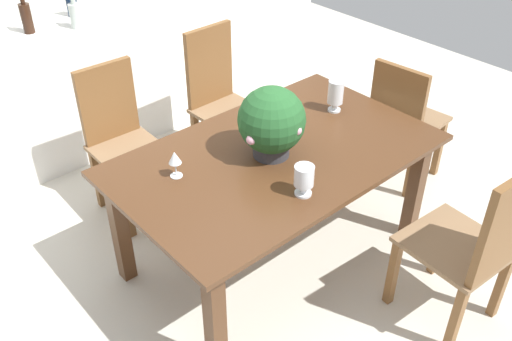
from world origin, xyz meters
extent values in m
plane|color=beige|center=(0.00, 0.00, 0.00)|extent=(7.04, 7.04, 0.00)
cube|color=#4C2D19|center=(0.00, -0.25, 0.73)|extent=(1.76, 1.07, 0.03)
cube|color=#4C2D19|center=(-0.77, -0.68, 0.36)|extent=(0.08, 0.08, 0.71)
cube|color=#4C2D19|center=(0.77, -0.68, 0.36)|extent=(0.08, 0.08, 0.71)
cube|color=#4C2D19|center=(-0.77, 0.17, 0.36)|extent=(0.08, 0.08, 0.71)
cube|color=#4C2D19|center=(0.77, 0.17, 0.36)|extent=(0.08, 0.08, 0.71)
cube|color=brown|center=(-0.57, 0.47, 0.22)|extent=(0.04, 0.04, 0.45)
cube|color=brown|center=(-0.23, 0.46, 0.22)|extent=(0.04, 0.04, 0.45)
cube|color=brown|center=(-0.56, 0.87, 0.22)|extent=(0.04, 0.04, 0.45)
cube|color=brown|center=(-0.22, 0.86, 0.22)|extent=(0.04, 0.04, 0.45)
cube|color=olive|center=(-0.40, 0.67, 0.46)|extent=(0.42, 0.48, 0.03)
cube|color=brown|center=(-0.39, 0.88, 0.73)|extent=(0.38, 0.05, 0.51)
cube|color=brown|center=(0.23, 0.49, 0.22)|extent=(0.05, 0.05, 0.45)
cube|color=brown|center=(0.57, 0.50, 0.22)|extent=(0.05, 0.05, 0.45)
cube|color=brown|center=(0.22, 0.83, 0.22)|extent=(0.05, 0.05, 0.45)
cube|color=brown|center=(0.56, 0.84, 0.22)|extent=(0.05, 0.05, 0.45)
cube|color=olive|center=(0.40, 0.67, 0.46)|extent=(0.43, 0.42, 0.03)
cube|color=brown|center=(0.39, 0.85, 0.75)|extent=(0.38, 0.05, 0.56)
cube|color=brown|center=(1.47, -0.41, 0.22)|extent=(0.05, 0.05, 0.45)
cube|color=brown|center=(1.44, -0.07, 0.22)|extent=(0.05, 0.05, 0.45)
cube|color=brown|center=(1.09, -0.44, 0.22)|extent=(0.05, 0.05, 0.45)
cube|color=brown|center=(1.06, -0.10, 0.22)|extent=(0.05, 0.05, 0.45)
cube|color=olive|center=(1.26, -0.25, 0.46)|extent=(0.49, 0.46, 0.03)
cube|color=brown|center=(1.06, -0.27, 0.70)|extent=(0.07, 0.39, 0.45)
cube|color=brown|center=(0.60, -0.99, 0.22)|extent=(0.05, 0.05, 0.45)
cube|color=brown|center=(0.22, -0.96, 0.22)|extent=(0.05, 0.05, 0.45)
cube|color=brown|center=(0.57, -1.39, 0.22)|extent=(0.05, 0.05, 0.45)
cube|color=brown|center=(0.19, -1.36, 0.22)|extent=(0.05, 0.05, 0.45)
cube|color=olive|center=(0.40, -1.17, 0.46)|extent=(0.49, 0.51, 0.03)
cube|color=brown|center=(0.38, -1.39, 0.75)|extent=(0.42, 0.07, 0.56)
cylinder|color=#333338|center=(-0.03, -0.25, 0.78)|extent=(0.20, 0.20, 0.08)
sphere|color=#235628|center=(-0.03, -0.25, 0.96)|extent=(0.36, 0.36, 0.36)
sphere|color=#DB9EB2|center=(0.02, -0.35, 0.99)|extent=(0.05, 0.05, 0.05)
sphere|color=#DB9EB2|center=(-0.01, -0.41, 0.95)|extent=(0.05, 0.05, 0.05)
sphere|color=#DB9EB2|center=(0.00, -0.40, 0.94)|extent=(0.05, 0.05, 0.05)
sphere|color=#DB9EB2|center=(-0.20, -0.28, 0.92)|extent=(0.05, 0.05, 0.05)
sphere|color=#DB9EB2|center=(-0.20, -0.27, 0.91)|extent=(0.04, 0.04, 0.04)
cylinder|color=silver|center=(0.58, -0.15, 0.75)|extent=(0.08, 0.08, 0.01)
cylinder|color=silver|center=(0.58, -0.15, 0.77)|extent=(0.03, 0.03, 0.04)
cylinder|color=silver|center=(0.58, -0.15, 0.87)|extent=(0.09, 0.09, 0.14)
cylinder|color=silver|center=(-0.15, -0.61, 0.75)|extent=(0.09, 0.09, 0.01)
cylinder|color=silver|center=(-0.15, -0.61, 0.78)|extent=(0.03, 0.03, 0.05)
cylinder|color=silver|center=(-0.15, -0.61, 0.85)|extent=(0.10, 0.10, 0.10)
cylinder|color=silver|center=(-0.53, -0.08, 0.74)|extent=(0.06, 0.06, 0.00)
cylinder|color=silver|center=(-0.53, -0.08, 0.78)|extent=(0.01, 0.01, 0.08)
cone|color=silver|center=(-0.53, -0.08, 0.86)|extent=(0.07, 0.07, 0.07)
cube|color=white|center=(-0.35, 1.68, 0.48)|extent=(1.45, 0.60, 0.96)
cylinder|color=#B2BFB7|center=(-0.19, 1.59, 1.04)|extent=(0.08, 0.08, 0.17)
cylinder|color=#0F1E38|center=(-0.10, 1.83, 1.08)|extent=(0.08, 0.08, 0.24)
cylinder|color=black|center=(-0.48, 1.73, 1.06)|extent=(0.07, 0.07, 0.20)
camera|label=1|loc=(-1.76, -2.10, 2.42)|focal=39.59mm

